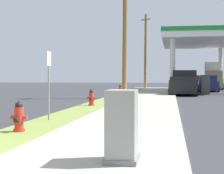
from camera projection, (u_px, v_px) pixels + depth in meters
fire_hydrant_nearest at (19, 118)px, 8.98m from camera, size 0.42×0.38×0.74m
fire_hydrant_second at (91, 99)px, 16.99m from camera, size 0.42×0.38×0.74m
fire_hydrant_third at (120, 91)px, 26.53m from camera, size 0.42×0.37×0.74m
utility_pole_midground at (125, 34)px, 24.61m from camera, size 0.34×1.40×8.26m
utility_pole_background at (146, 50)px, 43.59m from camera, size 1.25×0.84×8.72m
utility_cabinet at (122, 128)px, 5.82m from camera, size 0.52×0.68×1.14m
street_sign_post at (49, 71)px, 11.31m from camera, size 0.05×0.36×2.12m
car_navy_by_near_pump at (208, 84)px, 35.79m from camera, size 2.13×4.58×1.57m
truck_tan_at_forecourt at (213, 76)px, 42.73m from camera, size 2.70×6.56×3.11m
truck_black_on_apron at (185, 83)px, 29.05m from camera, size 2.52×5.54×1.97m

